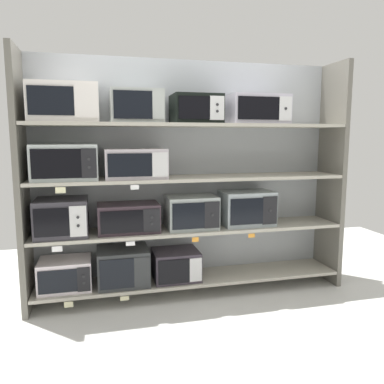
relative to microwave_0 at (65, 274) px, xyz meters
name	(u,v)px	position (x,y,z in m)	size (l,w,h in m)	color
ground	(225,346)	(1.18, -1.00, -0.31)	(6.94, 6.00, 0.02)	silver
back_panel	(186,176)	(1.18, 0.25, 0.84)	(3.14, 0.04, 2.26)	#9EA3A8
upright_left	(22,183)	(-0.32, 0.00, 0.84)	(0.05, 0.45, 2.26)	#68645B
upright_right	(331,175)	(2.68, 0.00, 0.84)	(0.05, 0.45, 2.26)	#68645B
shelf_0	(192,278)	(1.18, 0.00, -0.15)	(2.94, 0.45, 0.03)	#ADA899
microwave_0	(65,274)	(0.00, 0.00, 0.00)	(0.46, 0.37, 0.27)	silver
microwave_1	(123,266)	(0.51, 0.00, 0.03)	(0.47, 0.42, 0.34)	#2C2E2F
microwave_2	(176,265)	(1.02, 0.00, 0.00)	(0.43, 0.39, 0.28)	#322B35
price_tag_0	(69,305)	(0.03, -0.23, -0.20)	(0.07, 0.00, 0.05)	beige
price_tag_1	(125,298)	(0.51, -0.23, -0.19)	(0.08, 0.00, 0.04)	beige
shelf_1	(192,229)	(1.18, 0.00, 0.34)	(2.94, 0.45, 0.03)	#ADA899
microwave_3	(62,217)	(-0.01, 0.00, 0.52)	(0.45, 0.43, 0.33)	#323037
microwave_4	(128,218)	(0.58, 0.00, 0.49)	(0.55, 0.36, 0.26)	#35282F
microwave_5	(191,212)	(1.17, 0.00, 0.51)	(0.47, 0.38, 0.31)	#9BA4A1
microwave_6	(247,208)	(1.74, 0.00, 0.53)	(0.50, 0.36, 0.34)	#96A2A6
price_tag_2	(57,249)	(-0.04, -0.23, 0.30)	(0.08, 0.00, 0.05)	white
price_tag_3	(130,244)	(0.57, -0.23, 0.31)	(0.08, 0.00, 0.04)	white
price_tag_4	(195,240)	(1.15, -0.23, 0.30)	(0.06, 0.00, 0.04)	orange
price_tag_5	(252,236)	(1.70, -0.23, 0.31)	(0.07, 0.00, 0.04)	orange
shelf_2	(192,178)	(1.18, 0.00, 0.84)	(2.94, 0.45, 0.03)	#ADA899
microwave_7	(65,162)	(0.05, 0.00, 1.01)	(0.55, 0.41, 0.31)	#B1BBB8
microwave_8	(135,163)	(0.65, 0.00, 0.99)	(0.55, 0.40, 0.27)	#BBB1B8
price_tag_6	(60,190)	(0.01, -0.23, 0.80)	(0.08, 0.00, 0.05)	beige
price_tag_7	(135,187)	(0.62, -0.23, 0.80)	(0.07, 0.00, 0.04)	white
shelf_3	(192,125)	(1.18, 0.00, 1.34)	(2.94, 0.45, 0.03)	#ADA899
microwave_9	(64,103)	(0.06, 0.00, 1.51)	(0.57, 0.39, 0.33)	silver
microwave_10	(136,107)	(0.67, 0.00, 1.49)	(0.46, 0.38, 0.29)	#A1A7A2
microwave_11	(196,109)	(1.22, 0.00, 1.48)	(0.44, 0.38, 0.26)	black
microwave_12	(256,110)	(1.82, 0.00, 1.49)	(0.56, 0.40, 0.27)	#B4AFBE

